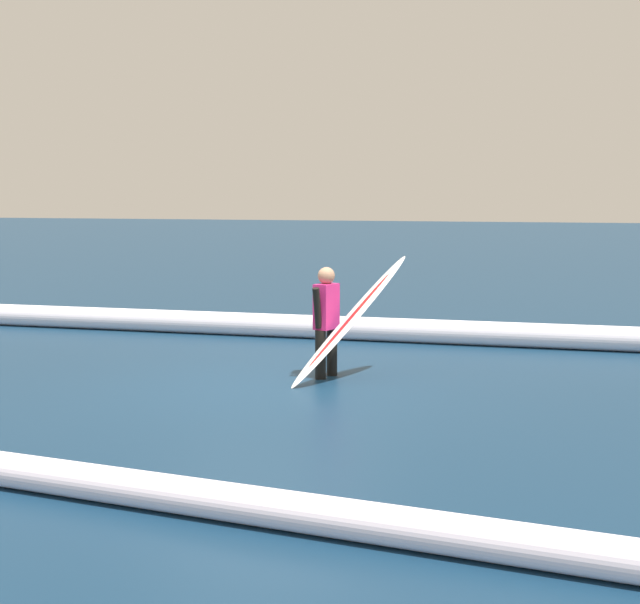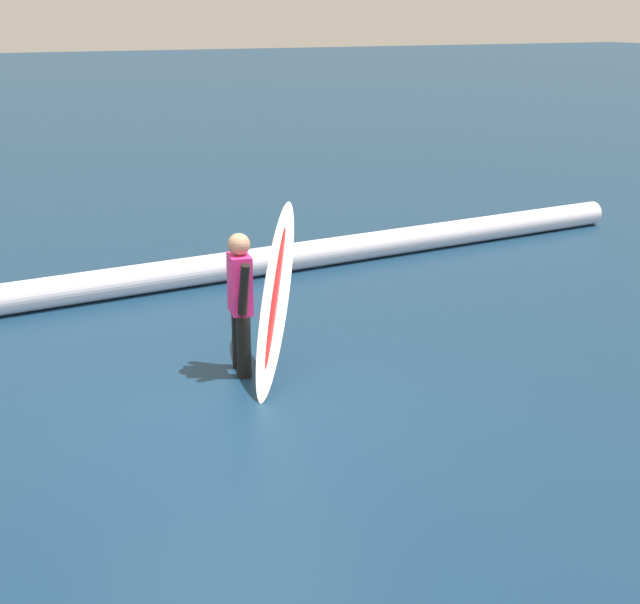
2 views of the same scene
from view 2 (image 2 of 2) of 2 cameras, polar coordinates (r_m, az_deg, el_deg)
ground_plane at (r=8.62m, az=-5.66°, el=-6.65°), size 165.06×165.06×0.00m
surfer at (r=9.29m, az=-4.83°, el=0.33°), size 0.27×0.60×1.42m
surfboard at (r=9.36m, az=-2.68°, el=0.39°), size 1.24×1.67×1.57m
wave_crest_foreground at (r=12.18m, az=-12.35°, el=1.11°), size 16.92×1.61×0.38m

